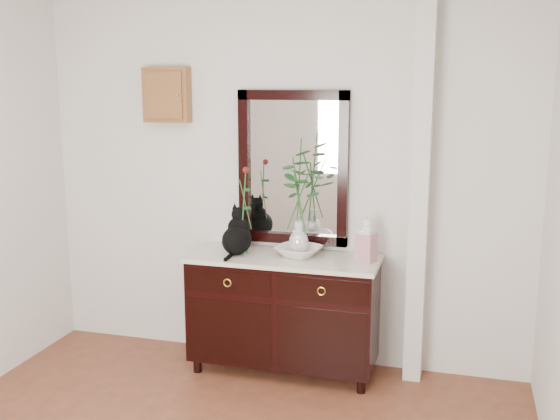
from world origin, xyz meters
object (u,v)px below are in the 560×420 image
(cat, at_px, (237,231))
(lotus_bowl, at_px, (299,251))
(ginger_jar, at_px, (367,239))
(sideboard, at_px, (284,308))

(cat, height_order, lotus_bowl, cat)
(cat, xyz_separation_m, ginger_jar, (0.91, 0.05, -0.01))
(cat, bearing_deg, lotus_bowl, 3.62)
(lotus_bowl, height_order, ginger_jar, ginger_jar)
(cat, relative_size, ginger_jar, 1.07)
(sideboard, distance_m, ginger_jar, 0.78)
(lotus_bowl, bearing_deg, sideboard, -162.46)
(sideboard, xyz_separation_m, lotus_bowl, (0.10, 0.03, 0.41))
(sideboard, bearing_deg, ginger_jar, 2.79)
(lotus_bowl, bearing_deg, ginger_jar, -0.38)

